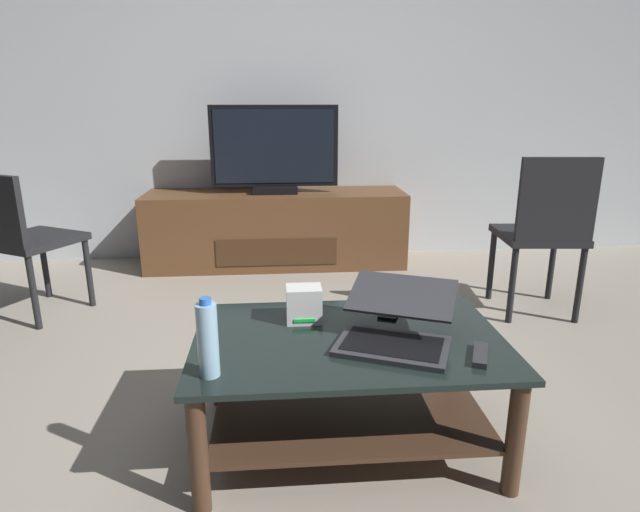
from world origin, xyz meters
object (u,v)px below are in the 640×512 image
laptop (396,325)px  dining_chair (545,228)px  tv_remote (480,355)px  water_bottle_near (208,340)px  coffee_table (348,371)px  television (274,152)px  media_cabinet (276,229)px  side_chair (21,235)px  router_box (304,304)px  cell_phone (390,312)px

laptop → dining_chair: bearing=46.4°
dining_chair → tv_remote: bearing=-123.4°
dining_chair → water_bottle_near: dining_chair is taller
dining_chair → laptop: bearing=-133.6°
coffee_table → television: bearing=96.3°
media_cabinet → television: (0.00, -0.02, 0.58)m
coffee_table → side_chair: size_ratio=1.27×
media_cabinet → router_box: size_ratio=14.38×
laptop → coffee_table: bearing=163.7°
television → cell_phone: size_ratio=6.60×
coffee_table → media_cabinet: bearing=96.3°
media_cabinet → dining_chair: (1.52, -1.14, 0.25)m
coffee_table → water_bottle_near: (-0.45, -0.23, 0.25)m
laptop → side_chair: bearing=143.0°
side_chair → router_box: (1.54, -1.19, 0.01)m
television → tv_remote: bearing=-75.0°
coffee_table → media_cabinet: size_ratio=0.56×
media_cabinet → dining_chair: dining_chair is taller
coffee_table → media_cabinet: 2.28m
side_chair → laptop: size_ratio=1.67×
router_box → cell_phone: size_ratio=0.96×
cell_phone → media_cabinet: bearing=126.0°
media_cabinet → water_bottle_near: bearing=-94.7°
coffee_table → cell_phone: (0.19, 0.20, 0.14)m
side_chair → cell_phone: (1.88, -1.15, -0.06)m
side_chair → media_cabinet: bearing=32.5°
media_cabinet → laptop: 2.35m
coffee_table → laptop: bearing=-16.3°
coffee_table → television: 2.32m
media_cabinet → cell_phone: (0.44, -2.06, 0.15)m
television → cell_phone: bearing=-77.9°
television → router_box: television is taller
dining_chair → cell_phone: 1.42m
television → dining_chair: bearing=-36.5°
dining_chair → tv_remote: size_ratio=5.86×
media_cabinet → television: bearing=-90.0°
television → water_bottle_near: 2.50m
coffee_table → dining_chair: size_ratio=1.15×
coffee_table → side_chair: bearing=141.4°
media_cabinet → tv_remote: bearing=-75.1°
television → water_bottle_near: television is taller
dining_chair → side_chair: dining_chair is taller
television → router_box: bearing=-87.2°
media_cabinet → cell_phone: media_cabinet is taller
side_chair → coffee_table: bearing=-38.6°
router_box → water_bottle_near: 0.50m
laptop → tv_remote: bearing=-30.4°
tv_remote → coffee_table: bearing=177.6°
laptop → tv_remote: (0.24, -0.14, -0.05)m
coffee_table → water_bottle_near: 0.57m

